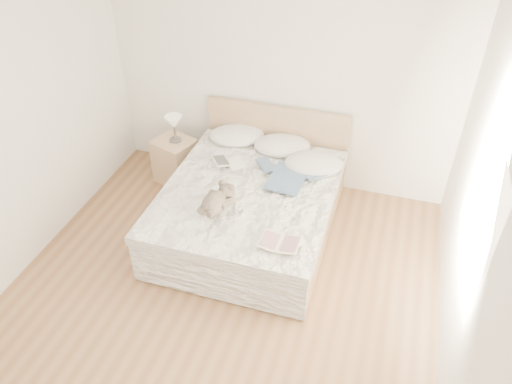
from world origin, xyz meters
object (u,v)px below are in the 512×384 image
bed (252,206)px  childrens_book (280,243)px  photo_book (228,163)px  nightstand (176,161)px  table_lamp (174,123)px  teddy_bear (214,207)px

bed → childrens_book: bearing=-56.9°
photo_book → childrens_book: bearing=-89.7°
nightstand → table_lamp: size_ratio=1.73×
photo_book → table_lamp: bearing=117.1°
nightstand → photo_book: photo_book is taller
bed → photo_book: size_ratio=6.16×
photo_book → childrens_book: size_ratio=0.94×
bed → childrens_book: size_ratio=5.77×
nightstand → table_lamp: bearing=44.9°
teddy_bear → nightstand: bearing=144.1°
table_lamp → childrens_book: bearing=-40.4°
nightstand → table_lamp: table_lamp is taller
teddy_bear → table_lamp: bearing=142.9°
nightstand → photo_book: (0.82, -0.33, 0.35)m
table_lamp → photo_book: 0.89m
photo_book → childrens_book: 1.38m
bed → teddy_bear: bearing=-111.1°
nightstand → childrens_book: childrens_book is taller
bed → childrens_book: (0.52, -0.80, 0.32)m
table_lamp → photo_book: table_lamp is taller
table_lamp → photo_book: size_ratio=0.93×
bed → photo_book: bearing=143.0°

